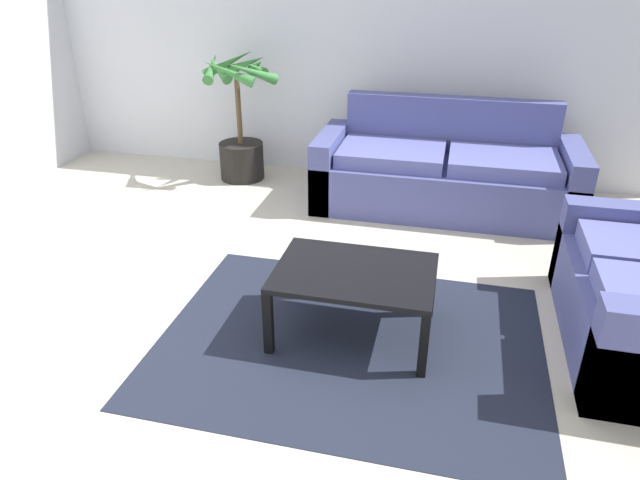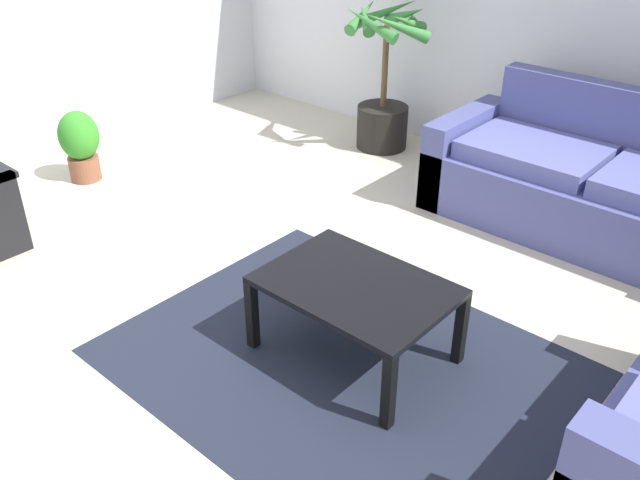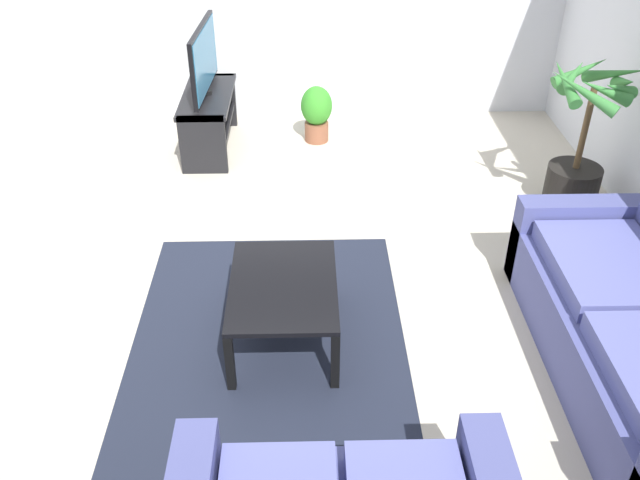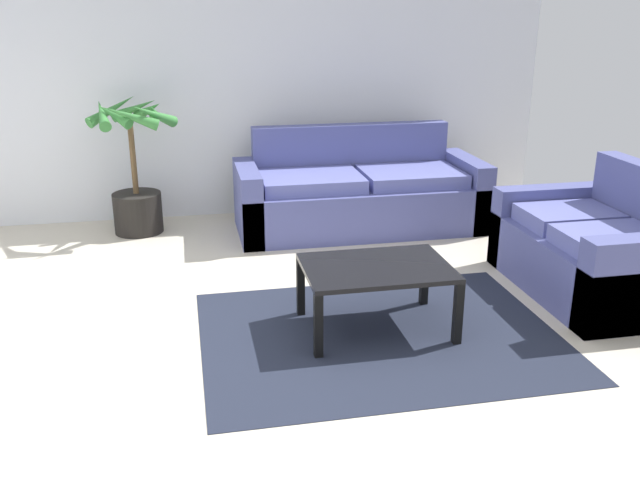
# 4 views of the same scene
# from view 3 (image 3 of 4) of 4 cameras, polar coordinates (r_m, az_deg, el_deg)

# --- Properties ---
(ground_plane) EXTENTS (6.60, 6.60, 0.00)m
(ground_plane) POSITION_cam_3_polar(r_m,az_deg,el_deg) (4.79, -5.66, -3.46)
(ground_plane) COLOR beige
(tv_stand) EXTENTS (1.10, 0.45, 0.54)m
(tv_stand) POSITION_cam_3_polar(r_m,az_deg,el_deg) (6.55, -9.35, 10.48)
(tv_stand) COLOR black
(tv_stand) RESTS_ON ground
(tv) EXTENTS (1.05, 0.10, 0.63)m
(tv) POSITION_cam_3_polar(r_m,az_deg,el_deg) (6.37, -9.76, 14.78)
(tv) COLOR black
(tv) RESTS_ON tv_stand
(coffee_table) EXTENTS (0.91, 0.64, 0.43)m
(coffee_table) POSITION_cam_3_polar(r_m,az_deg,el_deg) (4.08, -3.11, -4.25)
(coffee_table) COLOR black
(coffee_table) RESTS_ON ground
(area_rug) EXTENTS (2.20, 1.70, 0.01)m
(area_rug) POSITION_cam_3_polar(r_m,az_deg,el_deg) (4.32, -4.30, -8.12)
(area_rug) COLOR #1E2333
(area_rug) RESTS_ON ground
(potted_palm) EXTENTS (0.81, 0.81, 1.22)m
(potted_palm) POSITION_cam_3_polar(r_m,az_deg,el_deg) (5.76, 21.00, 6.89)
(potted_palm) COLOR black
(potted_palm) RESTS_ON ground
(potted_plant_small) EXTENTS (0.30, 0.30, 0.55)m
(potted_plant_small) POSITION_cam_3_polar(r_m,az_deg,el_deg) (6.63, -0.29, 10.76)
(potted_plant_small) COLOR brown
(potted_plant_small) RESTS_ON ground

